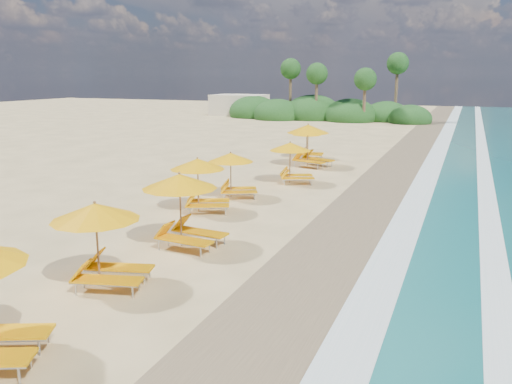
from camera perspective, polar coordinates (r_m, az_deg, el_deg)
ground at (r=20.54m, az=0.00°, el=-3.27°), size 160.00×160.00×0.00m
wet_sand at (r=19.45m, az=11.02°, el=-4.43°), size 4.00×160.00×0.01m
surf_foam at (r=19.15m, az=18.99°, el=-5.11°), size 4.00×160.00×0.01m
station_2 at (r=14.68m, az=-16.27°, el=-4.95°), size 3.00×2.90×2.40m
station_3 at (r=17.47m, az=-7.72°, el=-1.45°), size 2.87×2.69×2.54m
station_4 at (r=21.87m, az=-5.88°, el=1.18°), size 3.04×3.02×2.32m
station_5 at (r=24.32m, az=-2.37°, el=2.21°), size 2.85×2.84×2.17m
station_6 at (r=27.56m, az=4.08°, el=3.52°), size 2.91×2.88×2.23m
station_7 at (r=32.59m, az=5.97°, el=5.37°), size 3.38×3.31×2.67m
station_8 at (r=35.84m, az=5.79°, el=5.49°), size 2.42×2.30×2.04m
treeline at (r=66.28m, az=6.97°, el=8.70°), size 25.80×8.80×9.74m
beach_building at (r=72.64m, az=-1.83°, el=9.46°), size 7.00×5.00×2.80m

